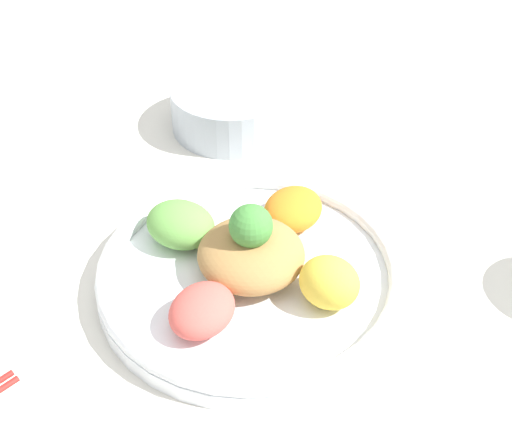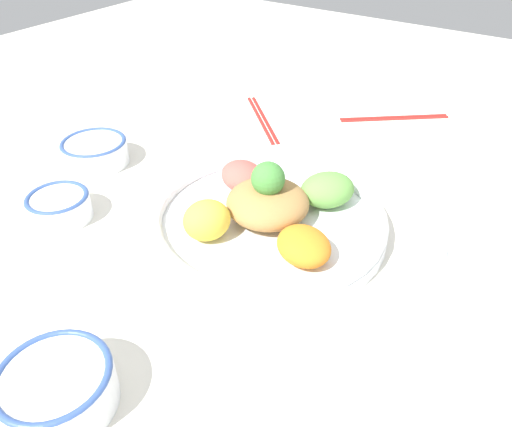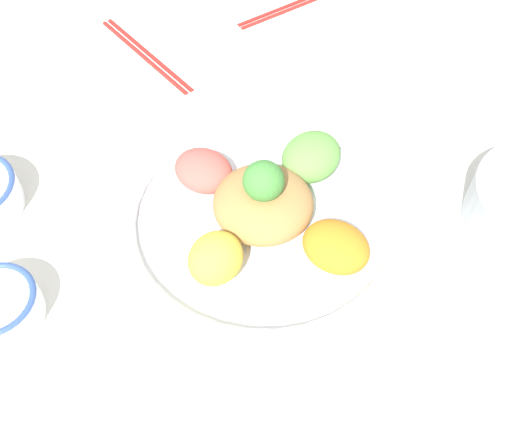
{
  "view_description": "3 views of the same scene",
  "coord_description": "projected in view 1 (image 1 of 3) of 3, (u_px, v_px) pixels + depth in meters",
  "views": [
    {
      "loc": [
        -0.56,
        0.0,
        0.57
      ],
      "look_at": [
        0.05,
        0.01,
        0.06
      ],
      "focal_mm": 50.0,
      "sensor_mm": 36.0,
      "label": 1
    },
    {
      "loc": [
        0.31,
        -0.47,
        0.44
      ],
      "look_at": [
        0.0,
        -0.02,
        0.05
      ],
      "focal_mm": 35.0,
      "sensor_mm": 36.0,
      "label": 2
    },
    {
      "loc": [
        0.04,
        -0.41,
        0.59
      ],
      "look_at": [
        -0.01,
        -0.01,
        0.06
      ],
      "focal_mm": 42.0,
      "sensor_mm": 36.0,
      "label": 3
    }
  ],
  "objects": [
    {
      "name": "side_serving_bowl",
      "position": [
        235.0,
        105.0,
        1.03
      ],
      "size": [
        0.18,
        0.18,
        0.06
      ],
      "color": "#A8B2BC",
      "rests_on": "ground_plane"
    },
    {
      "name": "salad_platter",
      "position": [
        254.0,
        265.0,
        0.78
      ],
      "size": [
        0.34,
        0.34,
        0.11
      ],
      "color": "white",
      "rests_on": "ground_plane"
    },
    {
      "name": "ground_plane",
      "position": [
        268.0,
        285.0,
        0.79
      ],
      "size": [
        2.4,
        2.4,
        0.0
      ],
      "primitive_type": "plane",
      "color": "silver"
    }
  ]
}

